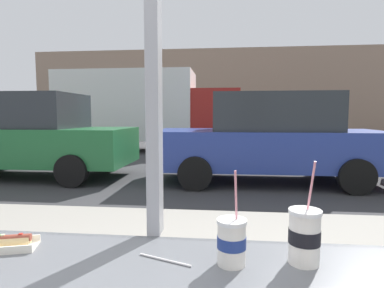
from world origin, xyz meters
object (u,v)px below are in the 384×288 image
soda_cup_left (232,241)px  parked_car_green (30,136)px  soda_cup_right (304,236)px  parked_car_blue (269,138)px  box_truck (145,108)px

soda_cup_left → parked_car_green: parked_car_green is taller
soda_cup_right → parked_car_blue: parked_car_blue is taller
parked_car_blue → box_truck: size_ratio=0.66×
parked_car_blue → box_truck: bearing=126.4°
soda_cup_left → parked_car_blue: bearing=81.0°
soda_cup_left → box_truck: size_ratio=0.04×
parked_car_green → box_truck: 5.65m
soda_cup_right → parked_car_green: 7.25m
soda_cup_right → parked_car_green: bearing=129.4°
soda_cup_right → box_truck: size_ratio=0.05×
parked_car_blue → box_truck: (-4.03, 5.46, 0.74)m
soda_cup_left → parked_car_blue: 5.71m
soda_cup_left → soda_cup_right: 0.23m
soda_cup_left → parked_car_blue: size_ratio=0.07×
parked_car_green → parked_car_blue: parked_car_green is taller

